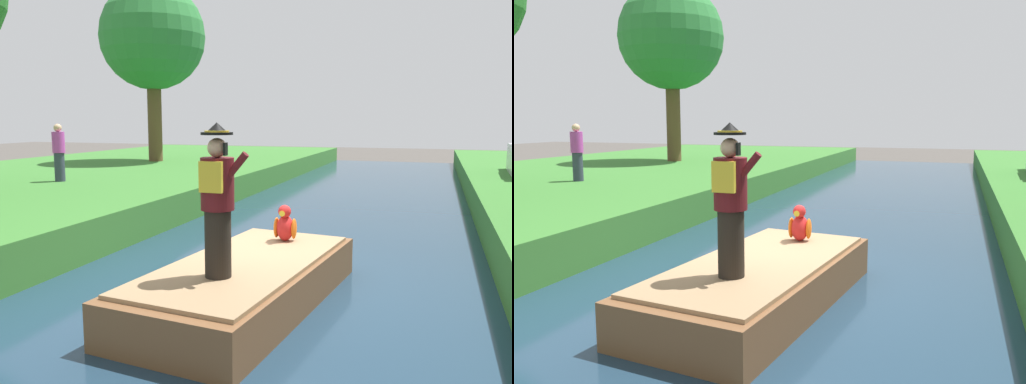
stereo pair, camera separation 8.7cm
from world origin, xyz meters
The scene contains 7 objects.
ground_plane centered at (0.00, 0.00, 0.00)m, with size 80.00×80.00×0.00m, color #4C4742.
canal_water centered at (0.00, 0.00, 0.05)m, with size 6.59×48.00×0.10m, color #1E384C.
boat centered at (0.00, -0.97, 0.40)m, with size 2.26×4.37×0.61m.
person_pirate centered at (-0.07, -1.76, 1.64)m, with size 0.61×0.42×1.85m.
parrot_plush centered at (0.18, 0.31, 0.95)m, with size 0.36×0.35×0.57m.
tree_broad centered at (-8.60, 11.73, 5.80)m, with size 4.23×4.23×7.11m.
person_bystander centered at (-7.59, 4.63, 1.67)m, with size 0.34×0.34×1.60m.
Camera 2 is at (2.44, -7.39, 2.61)m, focal length 36.89 mm.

